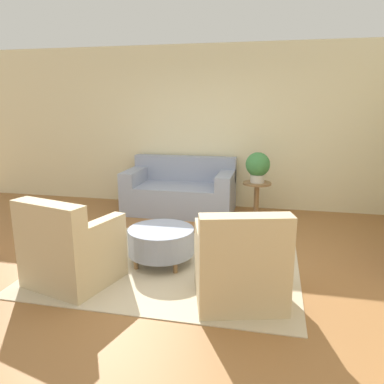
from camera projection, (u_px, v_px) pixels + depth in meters
name	position (u px, v px, depth m)	size (l,w,h in m)	color
ground_plane	(169.00, 265.00, 4.33)	(16.00, 16.00, 0.00)	#996638
wall_back	(210.00, 128.00, 6.61)	(9.36, 0.12, 2.80)	beige
rug	(169.00, 265.00, 4.33)	(2.92, 2.21, 0.01)	beige
couch	(180.00, 192.00, 6.41)	(1.82, 0.98, 0.91)	#8E99B2
armchair_left	(70.00, 251.00, 3.82)	(0.96, 0.94, 0.91)	#C6B289
armchair_right	(240.00, 266.00, 3.46)	(0.96, 0.94, 0.91)	#C6B289
ottoman_table	(161.00, 241.00, 4.32)	(0.76, 0.76, 0.42)	#8E99B2
side_table	(257.00, 195.00, 5.93)	(0.45, 0.45, 0.61)	olive
potted_plant_on_side_table	(258.00, 166.00, 5.83)	(0.38, 0.38, 0.48)	beige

